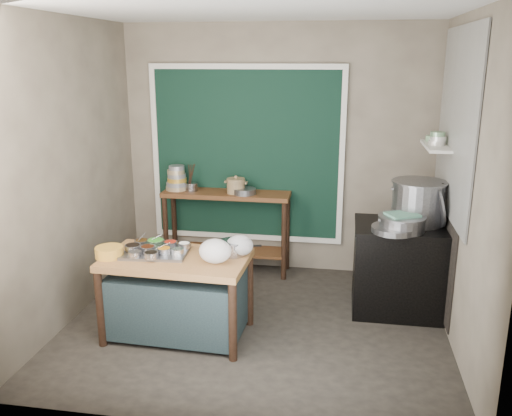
% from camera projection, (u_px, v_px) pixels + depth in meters
% --- Properties ---
extents(floor, '(3.50, 3.00, 0.02)m').
position_uv_depth(floor, '(255.00, 325.00, 5.10)').
color(floor, '#302B24').
rests_on(floor, ground).
extents(back_wall, '(3.50, 0.02, 2.80)m').
position_uv_depth(back_wall, '(277.00, 151.00, 6.16)').
color(back_wall, gray).
rests_on(back_wall, floor).
extents(left_wall, '(0.02, 3.00, 2.80)m').
position_uv_depth(left_wall, '(68.00, 172.00, 5.00)').
color(left_wall, gray).
rests_on(left_wall, floor).
extents(right_wall, '(0.02, 3.00, 2.80)m').
position_uv_depth(right_wall, '(466.00, 187.00, 4.44)').
color(right_wall, gray).
rests_on(right_wall, floor).
extents(ceiling, '(3.50, 3.00, 0.02)m').
position_uv_depth(ceiling, '(255.00, 8.00, 4.34)').
color(ceiling, gray).
rests_on(ceiling, back_wall).
extents(curtain_panel, '(2.10, 0.02, 1.90)m').
position_uv_depth(curtain_panel, '(246.00, 155.00, 6.19)').
color(curtain_panel, black).
rests_on(curtain_panel, back_wall).
extents(curtain_frame, '(2.22, 0.03, 2.02)m').
position_uv_depth(curtain_frame, '(246.00, 155.00, 6.18)').
color(curtain_frame, beige).
rests_on(curtain_frame, back_wall).
extents(tile_panel, '(0.02, 1.70, 1.70)m').
position_uv_depth(tile_panel, '(456.00, 124.00, 4.85)').
color(tile_panel, '#B2B2AA').
rests_on(tile_panel, right_wall).
extents(soot_patch, '(0.01, 1.30, 1.30)m').
position_uv_depth(soot_patch, '(443.00, 242.00, 5.25)').
color(soot_patch, black).
rests_on(soot_patch, right_wall).
extents(wall_shelf, '(0.22, 0.70, 0.03)m').
position_uv_depth(wall_shelf, '(436.00, 146.00, 5.22)').
color(wall_shelf, beige).
rests_on(wall_shelf, right_wall).
extents(prep_table, '(1.28, 0.77, 0.75)m').
position_uv_depth(prep_table, '(178.00, 296.00, 4.82)').
color(prep_table, '#9A6538').
rests_on(prep_table, floor).
extents(back_counter, '(1.45, 0.40, 0.95)m').
position_uv_depth(back_counter, '(227.00, 232.00, 6.27)').
color(back_counter, '#5A3619').
rests_on(back_counter, floor).
extents(stove_block, '(0.90, 0.68, 0.85)m').
position_uv_depth(stove_block, '(401.00, 269.00, 5.29)').
color(stove_block, black).
rests_on(stove_block, floor).
extents(stove_top, '(0.92, 0.69, 0.03)m').
position_uv_depth(stove_top, '(404.00, 227.00, 5.17)').
color(stove_top, black).
rests_on(stove_top, stove_block).
extents(condiment_tray, '(0.60, 0.45, 0.03)m').
position_uv_depth(condiment_tray, '(156.00, 252.00, 4.79)').
color(condiment_tray, gray).
rests_on(condiment_tray, prep_table).
extents(condiment_bowls, '(0.55, 0.43, 0.06)m').
position_uv_depth(condiment_bowls, '(154.00, 248.00, 4.79)').
color(condiment_bowls, gray).
rests_on(condiment_bowls, condiment_tray).
extents(yellow_basin, '(0.30, 0.30, 0.09)m').
position_uv_depth(yellow_basin, '(109.00, 252.00, 4.70)').
color(yellow_basin, '#B7892A').
rests_on(yellow_basin, prep_table).
extents(saucepan, '(0.29, 0.29, 0.13)m').
position_uv_depth(saucepan, '(233.00, 248.00, 4.75)').
color(saucepan, gray).
rests_on(saucepan, prep_table).
extents(plastic_bag_a, '(0.33, 0.30, 0.21)m').
position_uv_depth(plastic_bag_a, '(215.00, 251.00, 4.55)').
color(plastic_bag_a, white).
rests_on(plastic_bag_a, prep_table).
extents(plastic_bag_b, '(0.29, 0.26, 0.18)m').
position_uv_depth(plastic_bag_b, '(240.00, 245.00, 4.73)').
color(plastic_bag_b, white).
rests_on(plastic_bag_b, prep_table).
extents(bowl_stack, '(0.25, 0.25, 0.28)m').
position_uv_depth(bowl_stack, '(177.00, 179.00, 6.22)').
color(bowl_stack, tan).
rests_on(bowl_stack, back_counter).
extents(utensil_cup, '(0.20, 0.20, 0.10)m').
position_uv_depth(utensil_cup, '(191.00, 187.00, 6.19)').
color(utensil_cup, gray).
rests_on(utensil_cup, back_counter).
extents(ceramic_crock, '(0.24, 0.24, 0.15)m').
position_uv_depth(ceramic_crock, '(236.00, 187.00, 6.08)').
color(ceramic_crock, olive).
rests_on(ceramic_crock, back_counter).
extents(wide_bowl, '(0.28, 0.28, 0.06)m').
position_uv_depth(wide_bowl, '(244.00, 191.00, 6.05)').
color(wide_bowl, gray).
rests_on(wide_bowl, back_counter).
extents(stock_pot, '(0.67, 0.67, 0.42)m').
position_uv_depth(stock_pot, '(418.00, 202.00, 5.18)').
color(stock_pot, gray).
rests_on(stock_pot, stove_top).
extents(pot_lid, '(0.15, 0.43, 0.42)m').
position_uv_depth(pot_lid, '(439.00, 205.00, 5.08)').
color(pot_lid, gray).
rests_on(pot_lid, stove_top).
extents(steamer, '(0.58, 0.58, 0.14)m').
position_uv_depth(steamer, '(402.00, 223.00, 4.99)').
color(steamer, gray).
rests_on(steamer, stove_top).
extents(green_cloth, '(0.34, 0.31, 0.02)m').
position_uv_depth(green_cloth, '(402.00, 215.00, 4.96)').
color(green_cloth, '#599382').
rests_on(green_cloth, steamer).
extents(shallow_pan, '(0.41, 0.41, 0.05)m').
position_uv_depth(shallow_pan, '(394.00, 229.00, 4.96)').
color(shallow_pan, gray).
rests_on(shallow_pan, stove_top).
extents(shelf_bowl_stack, '(0.16, 0.16, 0.13)m').
position_uv_depth(shelf_bowl_stack, '(437.00, 139.00, 5.17)').
color(shelf_bowl_stack, silver).
rests_on(shelf_bowl_stack, wall_shelf).
extents(shelf_bowl_green, '(0.20, 0.20, 0.05)m').
position_uv_depth(shelf_bowl_green, '(433.00, 138.00, 5.42)').
color(shelf_bowl_green, gray).
rests_on(shelf_bowl_green, wall_shelf).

